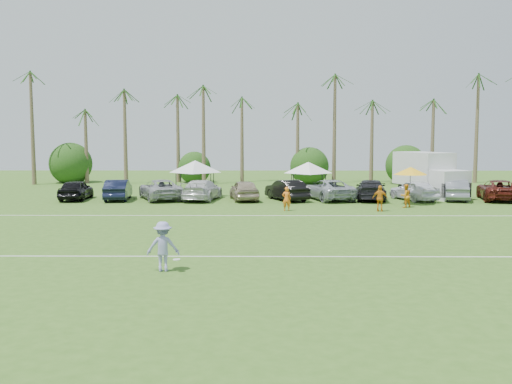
{
  "coord_description": "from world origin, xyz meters",
  "views": [
    {
      "loc": [
        0.99,
        -20.96,
        4.94
      ],
      "look_at": [
        0.72,
        12.73,
        1.6
      ],
      "focal_mm": 40.0,
      "sensor_mm": 36.0,
      "label": 1
    }
  ],
  "objects": [
    {
      "name": "canopy_tent_left",
      "position": [
        -4.31,
        25.1,
        2.94
      ],
      "size": [
        4.24,
        4.24,
        3.43
      ],
      "color": "black",
      "rests_on": "ground"
    },
    {
      "name": "palm_tree_10",
      "position": [
        23.0,
        38.0,
        9.21
      ],
      "size": [
        2.4,
        2.4,
        10.9
      ],
      "color": "brown",
      "rests_on": "ground"
    },
    {
      "name": "parked_car_6",
      "position": [
        6.23,
        22.83,
        0.79
      ],
      "size": [
        4.03,
        6.16,
        1.58
      ],
      "primitive_type": "imported",
      "rotation": [
        0.0,
        0.0,
        3.41
      ],
      "color": "#9DA4AB",
      "rests_on": "ground"
    },
    {
      "name": "palm_tree_6",
      "position": [
        4.0,
        38.0,
        9.21
      ],
      "size": [
        2.4,
        2.4,
        10.9
      ],
      "color": "brown",
      "rests_on": "ground"
    },
    {
      "name": "bush_tree_0",
      "position": [
        -19.0,
        39.0,
        1.8
      ],
      "size": [
        4.0,
        4.0,
        4.0
      ],
      "color": "brown",
      "rests_on": "ground"
    },
    {
      "name": "palm_tree_8",
      "position": [
        13.0,
        38.0,
        7.48
      ],
      "size": [
        2.4,
        2.4,
        8.9
      ],
      "color": "brown",
      "rests_on": "ground"
    },
    {
      "name": "parked_car_4",
      "position": [
        -0.27,
        22.43,
        0.79
      ],
      "size": [
        2.63,
        4.88,
        1.58
      ],
      "primitive_type": "imported",
      "rotation": [
        0.0,
        0.0,
        3.32
      ],
      "color": "tan",
      "rests_on": "ground"
    },
    {
      "name": "bush_tree_1",
      "position": [
        -6.0,
        39.0,
        1.8
      ],
      "size": [
        4.0,
        4.0,
        4.0
      ],
      "color": "brown",
      "rests_on": "ground"
    },
    {
      "name": "parked_car_2",
      "position": [
        -6.76,
        22.8,
        0.79
      ],
      "size": [
        4.52,
        6.23,
        1.58
      ],
      "primitive_type": "imported",
      "rotation": [
        0.0,
        0.0,
        3.52
      ],
      "color": "#9EA0A3",
      "rests_on": "ground"
    },
    {
      "name": "palm_tree_1",
      "position": [
        -17.0,
        38.0,
        8.35
      ],
      "size": [
        2.4,
        2.4,
        9.9
      ],
      "color": "brown",
      "rests_on": "ground"
    },
    {
      "name": "canopy_tent_right",
      "position": [
        4.91,
        25.87,
        2.78
      ],
      "size": [
        4.01,
        4.01,
        3.25
      ],
      "color": "black",
      "rests_on": "ground"
    },
    {
      "name": "palm_tree_4",
      "position": [
        -4.0,
        38.0,
        7.48
      ],
      "size": [
        2.4,
        2.4,
        8.9
      ],
      "color": "brown",
      "rests_on": "ground"
    },
    {
      "name": "frisbee_player",
      "position": [
        -2.57,
        -0.54,
        0.91
      ],
      "size": [
        1.25,
        0.74,
        1.83
      ],
      "rotation": [
        0.0,
        0.0,
        3.19
      ],
      "color": "#8C8CC7",
      "rests_on": "ground"
    },
    {
      "name": "bush_tree_2",
      "position": [
        6.0,
        39.0,
        1.8
      ],
      "size": [
        4.0,
        4.0,
        4.0
      ],
      "color": "brown",
      "rests_on": "ground"
    },
    {
      "name": "parked_car_0",
      "position": [
        -13.26,
        22.63,
        0.79
      ],
      "size": [
        2.07,
        4.7,
        1.58
      ],
      "primitive_type": "imported",
      "rotation": [
        0.0,
        0.0,
        3.19
      ],
      "color": "black",
      "rests_on": "ground"
    },
    {
      "name": "palm_tree_3",
      "position": [
        -8.0,
        38.0,
        10.06
      ],
      "size": [
        2.4,
        2.4,
        11.9
      ],
      "color": "brown",
      "rests_on": "ground"
    },
    {
      "name": "parked_car_7",
      "position": [
        9.48,
        22.75,
        0.79
      ],
      "size": [
        3.02,
        5.71,
        1.58
      ],
      "primitive_type": "imported",
      "rotation": [
        0.0,
        0.0,
        2.99
      ],
      "color": "black",
      "rests_on": "ground"
    },
    {
      "name": "palm_tree_5",
      "position": [
        0.0,
        38.0,
        8.35
      ],
      "size": [
        2.4,
        2.4,
        9.9
      ],
      "color": "brown",
      "rests_on": "ground"
    },
    {
      "name": "sideline_player_c",
      "position": [
        8.8,
        16.06,
        0.85
      ],
      "size": [
        1.08,
        0.73,
        1.71
      ],
      "primitive_type": "imported",
      "rotation": [
        0.0,
        0.0,
        2.8
      ],
      "color": "orange",
      "rests_on": "ground"
    },
    {
      "name": "market_umbrella",
      "position": [
        11.71,
        19.77,
        2.44
      ],
      "size": [
        2.44,
        2.44,
        2.72
      ],
      "color": "black",
      "rests_on": "ground"
    },
    {
      "name": "parked_car_5",
      "position": [
        2.98,
        22.47,
        0.79
      ],
      "size": [
        3.39,
        5.05,
        1.58
      ],
      "primitive_type": "imported",
      "rotation": [
        0.0,
        0.0,
        3.54
      ],
      "color": "black",
      "rests_on": "ground"
    },
    {
      "name": "palm_tree_7",
      "position": [
        8.0,
        38.0,
        10.06
      ],
      "size": [
        2.4,
        2.4,
        11.9
      ],
      "color": "brown",
      "rests_on": "ground"
    },
    {
      "name": "palm_tree_9",
      "position": [
        18.0,
        38.0,
        8.35
      ],
      "size": [
        2.4,
        2.4,
        9.9
      ],
      "color": "brown",
      "rests_on": "ground"
    },
    {
      "name": "sideline_player_a",
      "position": [
        2.7,
        16.31,
        0.79
      ],
      "size": [
        0.59,
        0.4,
        1.59
      ],
      "primitive_type": "imported",
      "rotation": [
        0.0,
        0.0,
        3.17
      ],
      "color": "orange",
      "rests_on": "ground"
    },
    {
      "name": "bush_tree_3",
      "position": [
        16.0,
        39.0,
        1.8
      ],
      "size": [
        4.0,
        4.0,
        4.0
      ],
      "color": "brown",
      "rests_on": "ground"
    },
    {
      "name": "palm_tree_0",
      "position": [
        -22.0,
        38.0,
        7.48
      ],
      "size": [
        2.4,
        2.4,
        8.9
      ],
      "color": "brown",
      "rests_on": "ground"
    },
    {
      "name": "parked_car_1",
      "position": [
        -10.01,
        22.64,
        0.79
      ],
      "size": [
        2.21,
        4.94,
        1.58
      ],
      "primitive_type": "imported",
      "rotation": [
        0.0,
        0.0,
        3.26
      ],
      "color": "black",
      "rests_on": "ground"
    },
    {
      "name": "parked_car_10",
      "position": [
        19.22,
        22.6,
        0.79
      ],
      "size": [
        3.78,
        6.1,
        1.58
      ],
      "primitive_type": "imported",
      "rotation": [
        0.0,
        0.0,
        2.92
      ],
      "color": "#571A13",
      "rests_on": "ground"
    },
    {
      "name": "sideline_player_b",
      "position": [
        10.98,
        18.13,
        0.81
      ],
      "size": [
        0.97,
        0.89,
        1.62
      ],
      "primitive_type": "imported",
      "rotation": [
        0.0,
        0.0,
        3.58
      ],
      "color": "orange",
      "rests_on": "ground"
    },
    {
      "name": "parked_car_9",
      "position": [
        15.97,
        22.74,
        0.79
      ],
      "size": [
        2.79,
        5.04,
        1.58
      ],
      "primitive_type": "imported",
      "rotation": [
        0.0,
        0.0,
        2.89
      ],
      "color": "slate",
      "rests_on": "ground"
    },
    {
      "name": "parked_car_8",
      "position": [
        12.73,
        22.44,
        0.79
      ],
      "size": [
        3.29,
        4.98,
        1.58
      ],
      "primitive_type": "imported",
      "rotation": [
        0.0,
        0.0,
        3.48
      ],
      "color": "white",
      "rests_on": "ground"
    },
    {
      "name": "box_truck",
      "position": [
        14.74,
        25.4,
        1.91
      ],
      "size": [
        4.75,
        7.41,
        3.58
      ],
      "rotation": [
        0.0,
        0.0,
        0.34
      ],
      "color": "silver",
      "rests_on": "ground"
    },
    {
      "name": "field_lines",
      "position": [
        0.0,
        8.0,
        0.01
      ],
      "size": [
        80.0,
        12.1,
        0.01
      ],
      "color": "white",
      "rests_on": "ground"
    },
    {
      "name": "parked_car_3",
      "position": [
        -3.51,
        22.58,
        0.79
      ],
      "size": [
        3.02,
        5.71,
        1.58
      ],
      "primitive_type": "imported",
      "rotation": [
        0.0,
        0.0,
        2.99
      ],
      "color": "silver",
      "rests_on": "ground"
    },
    {
      "name": "ground",
      "position": [
        0.0,
        0.0,
        0.0
      ],
      "size": [
        120.0,
        120.0,
        0.0
      ],
      "primitive_type": "plane",
      "color": "#365D1C",
      "rests_on": "ground"
    },
    {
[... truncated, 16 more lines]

